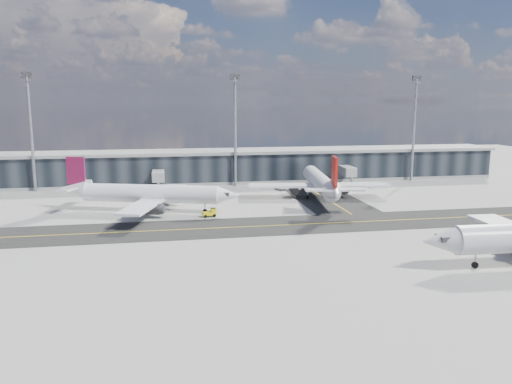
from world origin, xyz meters
TOP-DOWN VIEW (x-y plane):
  - ground at (0.00, 0.00)m, footprint 300.00×300.00m
  - taxiway_lanes at (3.91, 10.74)m, footprint 180.00×63.00m
  - terminal_concourse at (0.04, 54.93)m, footprint 152.00×19.80m
  - floodlight_masts at (0.00, 48.00)m, footprint 102.50×0.70m
  - airliner_af at (-21.62, 19.94)m, footprint 36.33×31.31m
  - airliner_redtail at (16.60, 26.65)m, footprint 33.05×38.64m
  - baggage_tug at (-9.72, 12.98)m, footprint 2.79×1.72m
  - service_van at (10.57, 40.36)m, footprint 3.06×5.48m

SIDE VIEW (x-z plane):
  - ground at x=0.00m, z-range 0.00..0.00m
  - taxiway_lanes at x=3.91m, z-range -0.01..0.03m
  - service_van at x=10.57m, z-range 0.00..1.45m
  - baggage_tug at x=-9.72m, z-range 0.00..1.64m
  - airliner_af at x=-21.62m, z-range -1.86..9.11m
  - airliner_redtail at x=16.60m, z-range -1.94..9.50m
  - terminal_concourse at x=0.04m, z-range -0.31..8.49m
  - floodlight_masts at x=0.00m, z-range 1.16..30.06m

